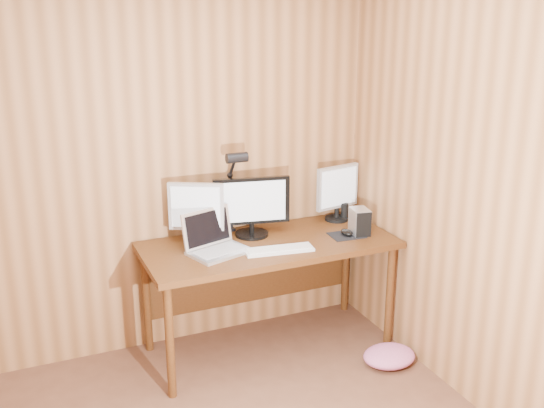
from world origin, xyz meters
TOP-DOWN VIEW (x-y plane):
  - room_shell at (0.00, 0.00)m, footprint 4.00×4.00m
  - desk at (0.93, 1.70)m, footprint 1.60×0.70m
  - monitor_center at (0.88, 1.79)m, footprint 0.49×0.22m
  - monitor_left at (0.51, 1.80)m, footprint 0.32×0.19m
  - monitor_right at (1.54, 1.84)m, footprint 0.34×0.16m
  - laptop at (0.56, 1.63)m, footprint 0.42×0.37m
  - keyboard at (0.93, 1.47)m, footprint 0.44×0.18m
  - mousepad at (1.44, 1.54)m, footprint 0.23×0.19m
  - mouse at (1.44, 1.54)m, footprint 0.09×0.12m
  - hard_drive at (1.54, 1.54)m, footprint 0.13×0.17m
  - phone at (0.85, 1.48)m, footprint 0.09×0.12m
  - speaker at (1.59, 1.83)m, footprint 0.05×0.05m
  - desk_lamp at (0.79, 1.86)m, footprint 0.14×0.20m
  - fabric_pile at (1.55, 1.13)m, footprint 0.37×0.31m

SIDE VIEW (x-z plane):
  - fabric_pile at x=1.55m, z-range 0.00..0.11m
  - desk at x=0.93m, z-range 0.25..1.00m
  - mousepad at x=1.44m, z-range 0.75..0.75m
  - phone at x=0.85m, z-range 0.75..0.76m
  - keyboard at x=0.93m, z-range 0.75..0.77m
  - mouse at x=1.44m, z-range 0.75..0.79m
  - speaker at x=1.59m, z-range 0.75..0.87m
  - laptop at x=0.56m, z-range 0.69..0.94m
  - hard_drive at x=1.54m, z-range 0.75..0.92m
  - monitor_center at x=0.88m, z-range 0.76..1.15m
  - monitor_right at x=1.54m, z-range 0.76..1.15m
  - monitor_left at x=0.51m, z-range 0.76..1.16m
  - desk_lamp at x=0.79m, z-range 0.82..1.42m
  - room_shell at x=0.00m, z-range -0.75..3.25m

